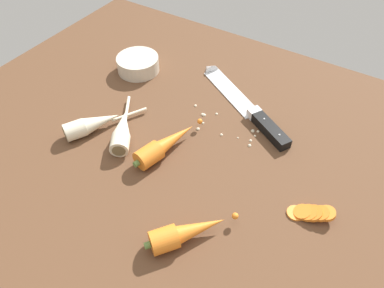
{
  "coord_description": "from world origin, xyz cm",
  "views": [
    {
      "loc": [
        28.01,
        -46.76,
        57.45
      ],
      "look_at": [
        0.0,
        -2.0,
        1.5
      ],
      "focal_mm": 34.15,
      "sensor_mm": 36.0,
      "label": 1
    }
  ],
  "objects_px": {
    "parsnip_mid_left": "(122,131)",
    "carrot_slice_stack": "(311,213)",
    "chefs_knife": "(240,100)",
    "parsnip_front": "(93,124)",
    "whole_carrot": "(165,145)",
    "prep_bowl": "(138,64)",
    "whole_carrot_second": "(186,233)"
  },
  "relations": [
    {
      "from": "parsnip_front",
      "to": "chefs_knife",
      "type": "bearing_deg",
      "value": 48.3
    },
    {
      "from": "chefs_knife",
      "to": "whole_carrot",
      "type": "bearing_deg",
      "value": -105.0
    },
    {
      "from": "carrot_slice_stack",
      "to": "chefs_knife",
      "type": "bearing_deg",
      "value": 139.1
    },
    {
      "from": "chefs_knife",
      "to": "carrot_slice_stack",
      "type": "distance_m",
      "value": 0.33
    },
    {
      "from": "whole_carrot_second",
      "to": "parsnip_front",
      "type": "relative_size",
      "value": 0.8
    },
    {
      "from": "carrot_slice_stack",
      "to": "prep_bowl",
      "type": "distance_m",
      "value": 0.58
    },
    {
      "from": "parsnip_mid_left",
      "to": "carrot_slice_stack",
      "type": "bearing_deg",
      "value": 3.25
    },
    {
      "from": "carrot_slice_stack",
      "to": "parsnip_mid_left",
      "type": "bearing_deg",
      "value": -176.75
    },
    {
      "from": "chefs_knife",
      "to": "parsnip_front",
      "type": "relative_size",
      "value": 1.78
    },
    {
      "from": "parsnip_mid_left",
      "to": "carrot_slice_stack",
      "type": "distance_m",
      "value": 0.42
    },
    {
      "from": "parsnip_mid_left",
      "to": "prep_bowl",
      "type": "distance_m",
      "value": 0.25
    },
    {
      "from": "chefs_knife",
      "to": "parsnip_mid_left",
      "type": "height_order",
      "value": "parsnip_mid_left"
    },
    {
      "from": "whole_carrot",
      "to": "carrot_slice_stack",
      "type": "xyz_separation_m",
      "value": [
        0.31,
        0.01,
        -0.01
      ]
    },
    {
      "from": "chefs_knife",
      "to": "prep_bowl",
      "type": "distance_m",
      "value": 0.29
    },
    {
      "from": "whole_carrot",
      "to": "parsnip_mid_left",
      "type": "xyz_separation_m",
      "value": [
        -0.1,
        -0.01,
        -0.0
      ]
    },
    {
      "from": "parsnip_mid_left",
      "to": "carrot_slice_stack",
      "type": "relative_size",
      "value": 2.05
    },
    {
      "from": "parsnip_front",
      "to": "prep_bowl",
      "type": "height_order",
      "value": "same"
    },
    {
      "from": "parsnip_front",
      "to": "prep_bowl",
      "type": "bearing_deg",
      "value": 103.53
    },
    {
      "from": "parsnip_mid_left",
      "to": "prep_bowl",
      "type": "xyz_separation_m",
      "value": [
        -0.13,
        0.22,
        0.0
      ]
    },
    {
      "from": "whole_carrot",
      "to": "parsnip_front",
      "type": "xyz_separation_m",
      "value": [
        -0.17,
        -0.03,
        -0.0
      ]
    },
    {
      "from": "whole_carrot",
      "to": "carrot_slice_stack",
      "type": "distance_m",
      "value": 0.31
    },
    {
      "from": "chefs_knife",
      "to": "parsnip_front",
      "type": "bearing_deg",
      "value": -131.7
    },
    {
      "from": "chefs_knife",
      "to": "carrot_slice_stack",
      "type": "height_order",
      "value": "same"
    },
    {
      "from": "carrot_slice_stack",
      "to": "whole_carrot_second",
      "type": "bearing_deg",
      "value": -136.38
    },
    {
      "from": "parsnip_front",
      "to": "carrot_slice_stack",
      "type": "xyz_separation_m",
      "value": [
        0.49,
        0.04,
        -0.01
      ]
    },
    {
      "from": "carrot_slice_stack",
      "to": "parsnip_front",
      "type": "bearing_deg",
      "value": -175.03
    },
    {
      "from": "parsnip_front",
      "to": "parsnip_mid_left",
      "type": "relative_size",
      "value": 1.07
    },
    {
      "from": "chefs_knife",
      "to": "parsnip_mid_left",
      "type": "bearing_deg",
      "value": -124.1
    },
    {
      "from": "whole_carrot_second",
      "to": "parsnip_mid_left",
      "type": "distance_m",
      "value": 0.28
    },
    {
      "from": "prep_bowl",
      "to": "whole_carrot_second",
      "type": "bearing_deg",
      "value": -43.17
    },
    {
      "from": "whole_carrot",
      "to": "parsnip_front",
      "type": "bearing_deg",
      "value": -169.4
    },
    {
      "from": "parsnip_front",
      "to": "parsnip_mid_left",
      "type": "xyz_separation_m",
      "value": [
        0.07,
        0.02,
        0.0
      ]
    }
  ]
}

